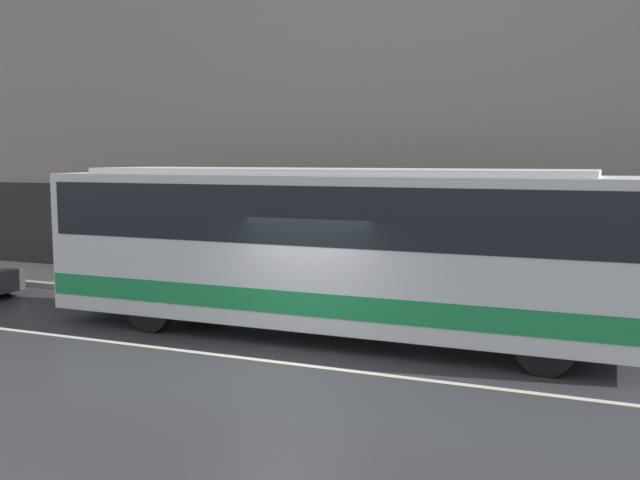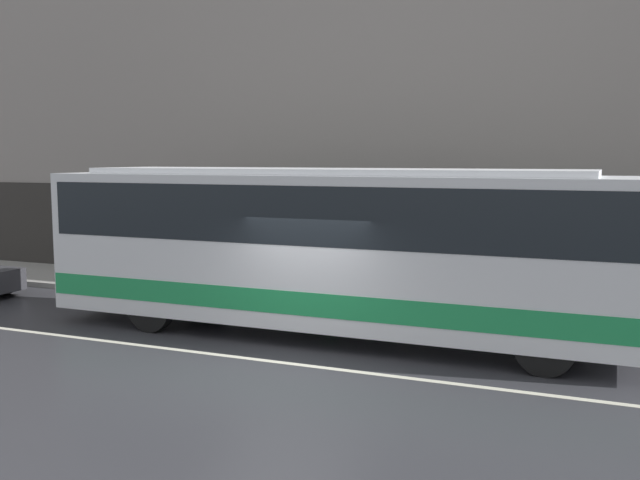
% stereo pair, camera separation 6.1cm
% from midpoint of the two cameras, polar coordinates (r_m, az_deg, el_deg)
% --- Properties ---
extents(ground_plane, '(60.00, 60.00, 0.00)m').
position_cam_midpoint_polar(ground_plane, '(12.80, -2.55, -9.83)').
color(ground_plane, '#333338').
extents(sidewalk, '(60.00, 2.91, 0.15)m').
position_cam_midpoint_polar(sidewalk, '(17.73, 5.02, -4.96)').
color(sidewalk, gray).
rests_on(sidewalk, ground_plane).
extents(building_facade, '(60.00, 0.35, 11.66)m').
position_cam_midpoint_polar(building_facade, '(19.00, 6.69, 12.63)').
color(building_facade, gray).
rests_on(building_facade, ground_plane).
extents(lane_stripe, '(54.00, 0.14, 0.01)m').
position_cam_midpoint_polar(lane_stripe, '(12.80, -2.55, -9.81)').
color(lane_stripe, beige).
rests_on(lane_stripe, ground_plane).
extents(transit_bus, '(11.91, 2.52, 3.41)m').
position_cam_midpoint_polar(transit_bus, '(14.34, 0.77, -0.21)').
color(transit_bus, silver).
rests_on(transit_bus, ground_plane).
extents(pedestrian_waiting, '(0.36, 0.36, 1.55)m').
position_cam_midpoint_polar(pedestrian_waiting, '(19.03, 0.95, -1.74)').
color(pedestrian_waiting, '#1E5933').
rests_on(pedestrian_waiting, sidewalk).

